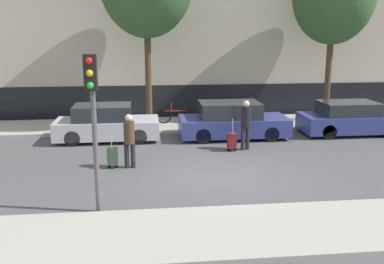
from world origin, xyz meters
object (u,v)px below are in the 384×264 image
Objects in this scene: traffic_light at (92,103)px; trolley_right at (232,141)px; parked_car_0 at (106,124)px; pedestrian_left at (129,138)px; trolley_left at (112,156)px; parked_bicycle at (175,115)px; pedestrian_right at (246,122)px; parked_car_1 at (232,121)px; parked_car_2 at (350,119)px.

trolley_right is at bearing 49.40° from traffic_light.
parked_car_0 is at bearing 93.11° from traffic_light.
trolley_left is (-0.55, 0.01, -0.60)m from pedestrian_left.
parked_car_0 reaches higher than trolley_left.
traffic_light is 10.05m from parked_bicycle.
pedestrian_left is at bearing -174.43° from pedestrian_right.
parked_car_1 is 1.04× the size of parked_car_2.
pedestrian_right is (0.11, -1.84, 0.37)m from parked_car_1.
traffic_light is at bearing -149.43° from pedestrian_right.
pedestrian_left is 0.98× the size of parked_bicycle.
traffic_light reaches higher than pedestrian_left.
parked_bicycle is at bearing 39.22° from parked_car_0.
traffic_light is at bearing -123.85° from parked_car_1.
trolley_left is 0.99× the size of trolley_right.
trolley_left is 6.48m from parked_bicycle.
pedestrian_left is (-9.07, -3.59, 0.35)m from parked_car_2.
pedestrian_left is 3.91m from traffic_light.
parked_car_1 is at bearing -49.54° from parked_bicycle.
pedestrian_left is 3.95m from trolley_right.
parked_car_2 is at bearing 20.81° from trolley_right.
trolley_left is at bearing -176.91° from pedestrian_right.
traffic_light reaches higher than trolley_right.
parked_bicycle is (2.43, 6.00, 0.10)m from trolley_left.
trolley_right is 4.82m from parked_bicycle.
trolley_right reaches higher than trolley_left.
traffic_light is 2.14× the size of parked_bicycle.
parked_bicycle is (-2.25, 4.35, -0.55)m from pedestrian_right.
parked_bicycle is (1.88, 6.01, -0.50)m from pedestrian_left.
parked_bicycle is at bearing 67.92° from trolley_left.
parked_car_2 is 3.47× the size of trolley_right.
parked_car_0 is at bearing 178.65° from parked_car_1.
parked_car_2 is 7.59m from parked_bicycle.
pedestrian_right reaches higher than trolley_right.
parked_car_1 is at bearing 77.14° from pedestrian_right.
trolley_left is (0.49, -3.62, -0.28)m from parked_car_0.
parked_car_0 is 2.22× the size of pedestrian_right.
parked_car_0 is 3.77m from parked_bicycle.
parked_car_1 is 3.61× the size of trolley_right.
parked_car_2 is 3.48× the size of trolley_left.
pedestrian_left is at bearing 79.32° from traffic_light.
traffic_light reaches higher than pedestrian_right.
parked_car_1 is 2.39× the size of pedestrian_right.
traffic_light is at bearing -130.60° from trolley_right.
parked_car_1 is 3.63× the size of trolley_left.
traffic_light is at bearing -144.08° from parked_car_2.
pedestrian_left is at bearing -1.11° from trolley_left.
trolley_right is (-0.41, -2.00, -0.29)m from parked_car_1.
parked_car_2 is 5.31m from pedestrian_right.
trolley_left is 4.17m from traffic_light.
parked_car_0 is 2.29× the size of parked_bicycle.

